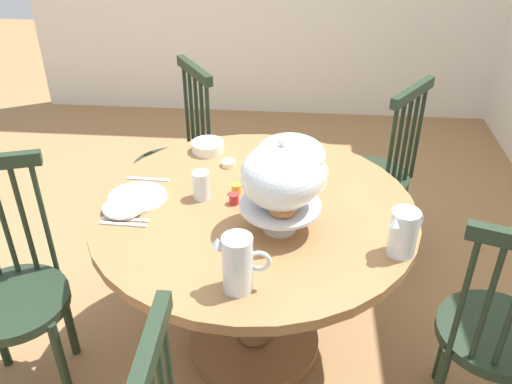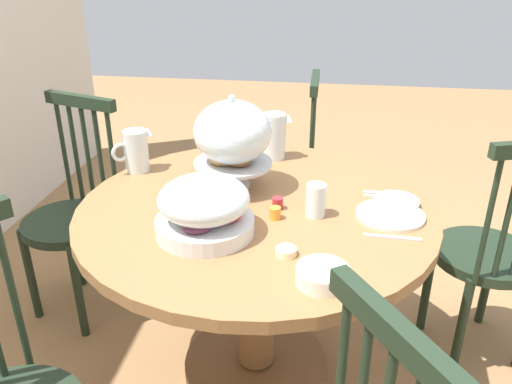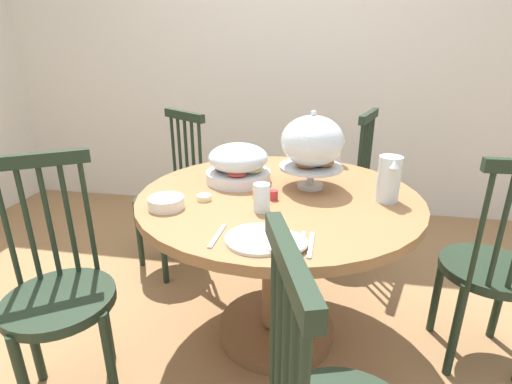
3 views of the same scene
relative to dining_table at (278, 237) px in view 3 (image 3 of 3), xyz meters
name	(u,v)px [view 3 (image 3 of 3)]	position (x,y,z in m)	size (l,w,h in m)	color
ground_plane	(245,352)	(-0.13, -0.16, -0.53)	(10.00, 10.00, 0.00)	#997047
wall_back	(289,51)	(-0.13, 1.67, 0.77)	(4.80, 0.06, 2.60)	silver
dining_table	(278,237)	(0.00, 0.00, 0.00)	(1.20, 1.20, 0.74)	olive
windsor_chair_near_window	(340,192)	(0.30, 0.85, -0.08)	(0.43, 0.43, 0.97)	#1E2D1E
windsor_chair_by_cabinet	(171,199)	(-0.73, 0.54, -0.08)	(0.46, 0.46, 0.97)	#1E2D1E
windsor_chair_facing_door	(60,297)	(-0.77, -0.48, -0.08)	(0.46, 0.46, 0.97)	#1E2D1E
windsor_chair_host_seat	(492,272)	(0.90, -0.01, -0.08)	(0.40, 0.40, 0.97)	#1E2D1E
pastry_stand_with_dome	(312,144)	(0.13, 0.10, 0.41)	(0.28, 0.28, 0.34)	silver
fruit_platter_covered	(238,164)	(-0.21, 0.13, 0.30)	(0.30, 0.30, 0.18)	silver
orange_juice_pitcher	(333,150)	(0.23, 0.50, 0.29)	(0.14, 0.14, 0.16)	silver
milk_pitcher	(388,181)	(0.44, -0.01, 0.30)	(0.09, 0.17, 0.19)	silver
china_plate_large	(259,239)	(-0.01, -0.44, 0.22)	(0.22, 0.22, 0.01)	white
china_plate_small	(284,242)	(0.07, -0.47, 0.23)	(0.15, 0.15, 0.01)	white
cereal_bowl	(166,203)	(-0.41, -0.24, 0.23)	(0.14, 0.14, 0.04)	white
drinking_glass	(262,198)	(-0.04, -0.20, 0.27)	(0.06, 0.06, 0.11)	silver
butter_dish	(204,198)	(-0.29, -0.13, 0.22)	(0.06, 0.06, 0.02)	beige
jam_jar_strawberry	(274,195)	(-0.01, -0.07, 0.23)	(0.04, 0.04, 0.04)	#B7282D
jam_jar_apricot	(257,194)	(-0.08, -0.07, 0.23)	(0.04, 0.04, 0.04)	orange
table_knife	(301,244)	(0.13, -0.45, 0.21)	(0.17, 0.01, 0.01)	silver
dinner_fork	(311,245)	(0.16, -0.45, 0.21)	(0.17, 0.01, 0.01)	silver
soup_spoon	(217,236)	(-0.15, -0.44, 0.21)	(0.17, 0.01, 0.01)	silver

